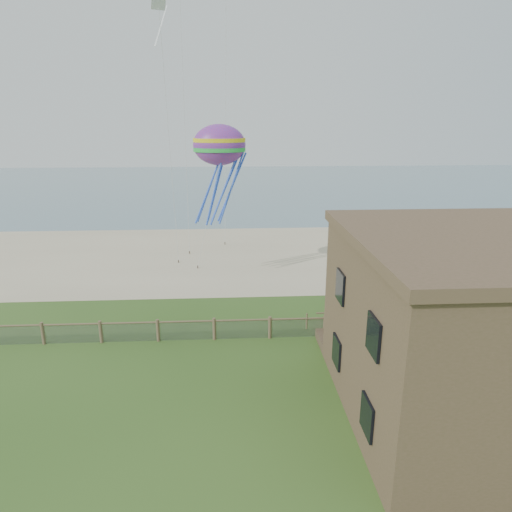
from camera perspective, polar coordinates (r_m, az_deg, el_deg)
The scene contains 8 objects.
ground at distance 20.02m, azimuth -5.71°, elevation -18.18°, with size 160.00×160.00×0.00m, color #2F4F1B.
sand_beach at distance 40.08m, azimuth -4.55°, elevation 0.11°, with size 72.00×20.00×0.02m, color tan.
ocean at distance 83.20m, azimuth -4.01°, elevation 8.79°, with size 160.00×68.00×0.02m, color slate.
chainlink_fence at distance 24.93m, azimuth -5.23°, elevation -9.22°, with size 36.20×0.20×1.25m, color brown, non-canonical shape.
motel_deck at distance 27.00m, azimuth 23.90°, elevation -9.27°, with size 15.00×2.00×0.50m, color brown.
picnic_table at distance 25.05m, azimuth 13.05°, elevation -9.97°, with size 1.69×1.28×0.71m, color brown, non-canonical shape.
octopus_kite at distance 32.00m, azimuth -4.52°, elevation 10.31°, with size 3.56×2.51×7.33m, color #D9224F, non-canonical shape.
kite_white at distance 33.26m, azimuth -12.00°, elevation 27.35°, with size 1.12×0.70×2.84m, color white, non-canonical shape.
Camera 1 is at (0.94, -16.41, 11.43)m, focal length 32.00 mm.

